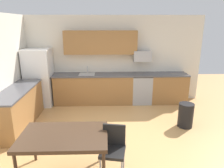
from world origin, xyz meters
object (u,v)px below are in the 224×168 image
at_px(trash_bin, 186,115).
at_px(refrigerator, 39,77).
at_px(oven_range, 141,89).
at_px(dining_table, 64,138).
at_px(chair_near_table, 113,146).
at_px(microwave, 142,56).

bearing_deg(trash_bin, refrigerator, 158.09).
xyz_separation_m(oven_range, dining_table, (-1.81, -3.28, 0.23)).
bearing_deg(refrigerator, chair_near_table, -56.21).
height_order(refrigerator, trash_bin, refrigerator).
relative_size(oven_range, chair_near_table, 1.07).
xyz_separation_m(refrigerator, chair_near_table, (2.14, -3.19, -0.36)).
height_order(refrigerator, chair_near_table, refrigerator).
bearing_deg(oven_range, refrigerator, -178.55).
bearing_deg(dining_table, chair_near_table, 0.71).
distance_m(refrigerator, chair_near_table, 3.86).
height_order(refrigerator, dining_table, refrigerator).
height_order(oven_range, trash_bin, oven_range).
relative_size(oven_range, microwave, 1.69).
distance_m(microwave, trash_bin, 2.29).
relative_size(refrigerator, oven_range, 1.91).
bearing_deg(oven_range, trash_bin, -63.96).
height_order(oven_range, dining_table, oven_range).
bearing_deg(microwave, dining_table, -118.13).
height_order(dining_table, trash_bin, dining_table).
distance_m(dining_table, trash_bin, 3.10).
relative_size(microwave, chair_near_table, 0.64).
height_order(refrigerator, oven_range, refrigerator).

